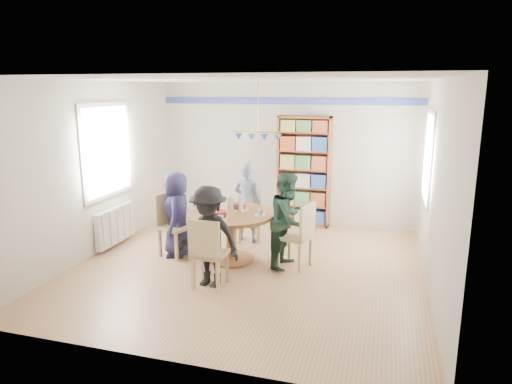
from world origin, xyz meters
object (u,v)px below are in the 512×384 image
(person_right, at_px, (288,220))
(person_near, at_px, (209,237))
(chair_near, at_px, (207,250))
(bookshelf, at_px, (304,173))
(radiator, at_px, (115,225))
(dining_table, at_px, (231,225))
(chair_far, at_px, (250,213))
(chair_left, at_px, (172,221))
(chair_right, at_px, (300,232))
(person_far, at_px, (248,202))
(person_left, at_px, (177,214))

(person_right, xyz_separation_m, person_near, (-0.85, -0.97, -0.03))
(chair_near, height_order, bookshelf, bookshelf)
(radiator, relative_size, bookshelf, 0.48)
(dining_table, relative_size, person_near, 0.96)
(chair_far, relative_size, person_right, 0.62)
(chair_left, relative_size, person_right, 0.70)
(chair_left, xyz_separation_m, person_right, (1.85, 0.04, 0.16))
(chair_right, distance_m, person_right, 0.25)
(chair_near, bearing_deg, bookshelf, 78.09)
(chair_right, bearing_deg, dining_table, 179.18)
(chair_left, bearing_deg, chair_near, -45.18)
(person_right, distance_m, person_far, 1.29)
(chair_right, xyz_separation_m, person_near, (-1.04, -0.93, 0.13))
(radiator, relative_size, dining_table, 0.77)
(radiator, bearing_deg, person_right, -1.73)
(chair_far, bearing_deg, bookshelf, 57.60)
(chair_right, relative_size, person_left, 0.74)
(chair_far, bearing_deg, person_left, -129.99)
(chair_far, height_order, person_far, person_far)
(chair_left, xyz_separation_m, person_far, (0.95, 0.96, 0.14))
(chair_left, bearing_deg, person_near, -42.68)
(chair_near, xyz_separation_m, person_far, (-0.07, 1.99, 0.16))
(radiator, distance_m, chair_near, 2.42)
(chair_near, distance_m, person_far, 1.99)
(person_far, bearing_deg, radiator, 29.37)
(radiator, bearing_deg, chair_left, -6.90)
(person_left, bearing_deg, chair_right, 73.18)
(chair_left, relative_size, chair_right, 1.00)
(radiator, distance_m, chair_right, 3.16)
(radiator, bearing_deg, chair_near, -28.56)
(person_left, relative_size, person_far, 0.98)
(person_near, distance_m, bookshelf, 3.19)
(chair_right, relative_size, person_near, 0.73)
(person_right, relative_size, person_far, 1.03)
(dining_table, distance_m, bookshelf, 2.31)
(person_near, bearing_deg, chair_right, 50.35)
(chair_left, xyz_separation_m, chair_right, (2.04, 0.01, -0.00))
(radiator, distance_m, person_left, 1.25)
(person_left, bearing_deg, person_far, 121.44)
(person_right, height_order, person_near, person_right)
(chair_right, bearing_deg, person_far, 138.76)
(person_right, bearing_deg, chair_far, 49.03)
(dining_table, distance_m, person_far, 0.95)
(dining_table, height_order, bookshelf, bookshelf)
(person_far, xyz_separation_m, person_near, (0.05, -1.88, -0.01))
(person_left, xyz_separation_m, person_near, (0.90, -0.92, 0.01))
(bookshelf, bearing_deg, person_left, -126.20)
(person_right, bearing_deg, chair_near, 149.35)
(person_far, bearing_deg, person_left, 55.96)
(radiator, xyz_separation_m, person_near, (2.11, -1.06, 0.33))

